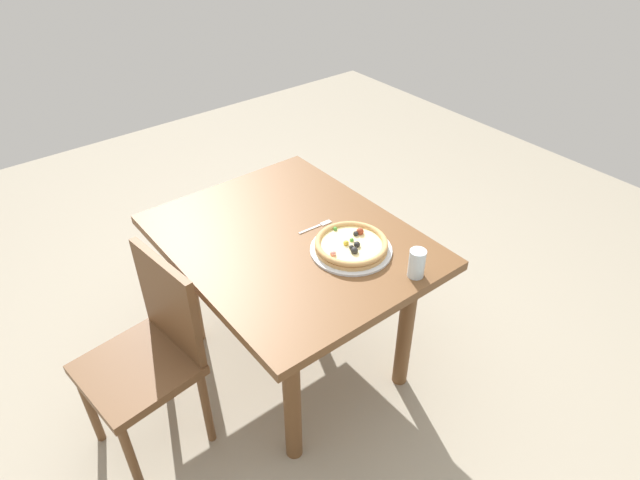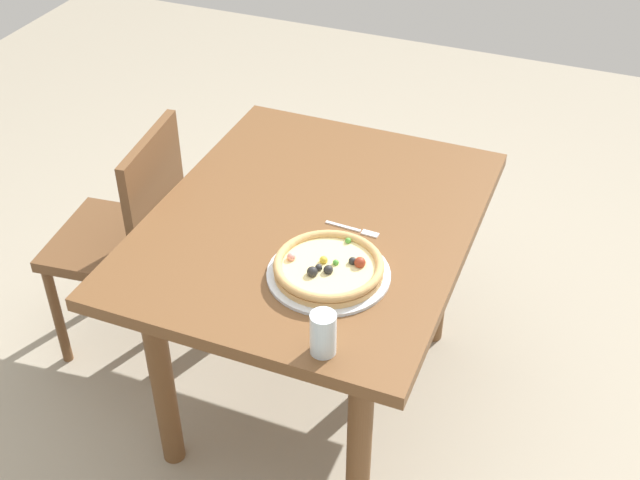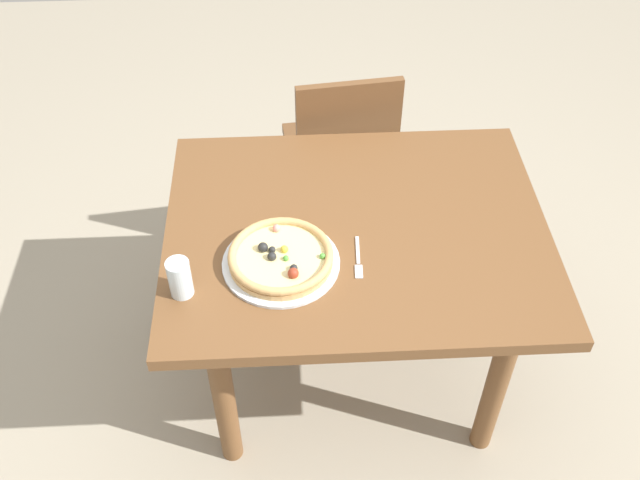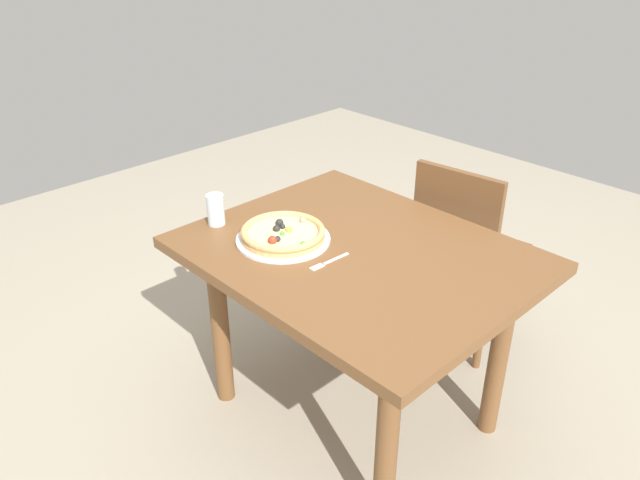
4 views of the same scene
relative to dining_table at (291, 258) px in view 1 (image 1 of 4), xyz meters
The scene contains 7 objects.
ground_plane 0.64m from the dining_table, ahead, with size 6.00×6.00×0.00m, color #9E937F.
dining_table is the anchor object (origin of this frame).
chair_near 0.69m from the dining_table, 90.65° to the right, with size 0.44×0.44×0.89m.
plate 0.29m from the dining_table, 31.77° to the left, with size 0.34×0.34×0.01m, color silver.
pizza 0.30m from the dining_table, 31.80° to the left, with size 0.30×0.30×0.05m.
fork 0.18m from the dining_table, 86.50° to the left, with size 0.02×0.17×0.00m.
drinking_glass 0.58m from the dining_table, 25.02° to the left, with size 0.06×0.06×0.12m, color silver.
Camera 1 is at (1.55, -1.07, 2.11)m, focal length 30.87 mm.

